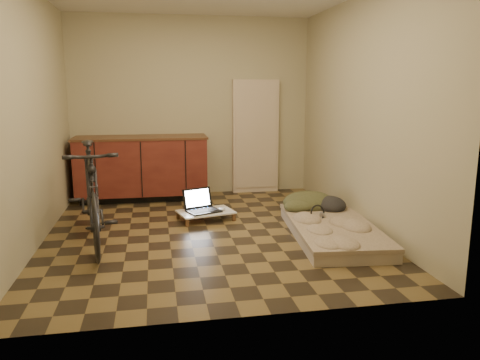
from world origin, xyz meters
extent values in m
cube|color=brown|center=(0.00, 0.00, 0.00)|extent=(3.50, 4.00, 0.00)
cube|color=#B3AB8A|center=(0.00, 2.00, 1.30)|extent=(3.50, 0.00, 2.60)
cube|color=#B3AB8A|center=(0.00, -2.00, 1.30)|extent=(3.50, 0.00, 2.60)
cube|color=#B3AB8A|center=(-1.75, 0.00, 1.30)|extent=(0.00, 4.00, 2.60)
cube|color=#B3AB8A|center=(1.75, 0.00, 1.30)|extent=(0.00, 4.00, 2.60)
cube|color=black|center=(-0.75, 1.74, 0.05)|extent=(1.70, 0.48, 0.10)
cube|color=#521B17|center=(-0.75, 1.70, 0.49)|extent=(1.80, 0.60, 0.78)
cube|color=#51311D|center=(-0.75, 1.70, 0.90)|extent=(1.84, 0.62, 0.03)
cube|color=beige|center=(0.95, 1.94, 0.85)|extent=(0.70, 0.10, 1.70)
imported|color=black|center=(-1.20, -0.21, 0.58)|extent=(0.81, 1.85, 1.16)
cube|color=#AF9F8C|center=(1.30, -0.39, 0.05)|extent=(0.98, 1.81, 0.11)
cube|color=#BAA68F|center=(1.30, -0.39, 0.13)|extent=(1.01, 1.83, 0.04)
cube|color=brown|center=(-0.22, 0.25, 0.05)|extent=(0.04, 0.04, 0.09)
cube|color=brown|center=(-0.31, 0.60, 0.05)|extent=(0.04, 0.04, 0.09)
cube|color=brown|center=(0.35, 0.40, 0.05)|extent=(0.04, 0.04, 0.09)
cube|color=brown|center=(0.27, 0.74, 0.05)|extent=(0.04, 0.04, 0.09)
cube|color=white|center=(0.02, 0.50, 0.10)|extent=(0.73, 0.57, 0.02)
cube|color=black|center=(0.00, 0.47, 0.12)|extent=(0.45, 0.39, 0.02)
cube|color=black|center=(-0.07, 0.62, 0.25)|extent=(0.38, 0.21, 0.24)
cube|color=white|center=(-0.07, 0.62, 0.25)|extent=(0.32, 0.17, 0.20)
ellipsoid|color=silver|center=(0.22, 0.49, 0.13)|extent=(0.11, 0.13, 0.04)
camera|label=1|loc=(-0.56, -4.99, 1.60)|focal=35.00mm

